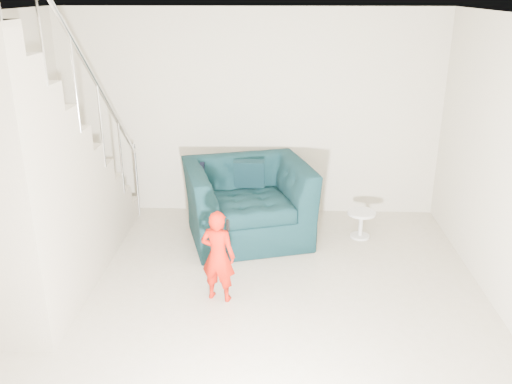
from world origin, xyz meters
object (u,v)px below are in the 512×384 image
(toddler, at_px, (218,256))
(side_table, at_px, (361,220))
(armchair, at_px, (248,202))
(staircase, at_px, (33,203))

(toddler, xyz_separation_m, side_table, (1.60, 1.49, -0.24))
(armchair, relative_size, side_table, 4.21)
(toddler, distance_m, staircase, 1.88)
(staircase, bearing_deg, armchair, 33.14)
(toddler, height_order, staircase, staircase)
(toddler, relative_size, staircase, 0.26)
(staircase, bearing_deg, side_table, 21.79)
(side_table, bearing_deg, toddler, -137.10)
(side_table, bearing_deg, staircase, -158.21)
(armchair, bearing_deg, staircase, -163.03)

